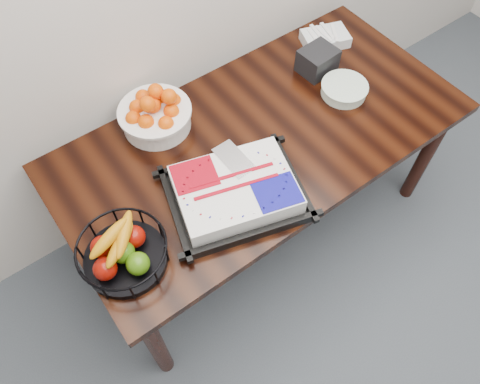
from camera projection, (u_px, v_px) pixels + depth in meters
table at (261, 147)px, 2.08m from camera, size 1.80×0.90×0.75m
cake_tray at (235, 191)px, 1.79m from camera, size 0.60×0.53×0.10m
tangerine_bowl at (155, 112)px, 1.97m from camera, size 0.31×0.31×0.20m
fruit_basket at (123, 252)px, 1.63m from camera, size 0.32×0.32×0.17m
plate_stack at (344, 89)px, 2.12m from camera, size 0.21×0.21×0.05m
fork_bag at (325, 38)px, 2.31m from camera, size 0.26×0.21×0.06m
napkin_box at (317, 61)px, 2.18m from camera, size 0.17×0.15×0.11m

